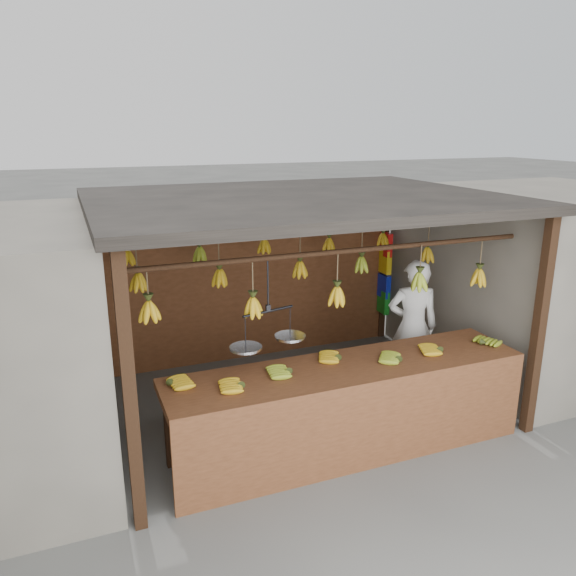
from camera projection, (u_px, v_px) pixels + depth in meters
name	position (u px, v px, depth m)	size (l,w,h in m)	color
ground	(297.00, 401.00, 6.58)	(80.00, 80.00, 0.00)	#5B5B57
stall	(287.00, 230.00, 6.32)	(4.30, 3.30, 2.40)	black
neighbor_right	(544.00, 277.00, 7.54)	(3.00, 3.00, 2.30)	slate
counter	(353.00, 389.00, 5.31)	(3.57, 0.81, 0.96)	brown
hanging_bananas	(296.00, 268.00, 6.13)	(3.58, 2.24, 0.38)	gold
balance_scale	(268.00, 338.00, 5.09)	(0.75, 0.39, 0.80)	black
vendor	(412.00, 327.00, 6.64)	(0.59, 0.39, 1.63)	white
bag_bundles	(384.00, 273.00, 8.19)	(0.08, 0.26, 1.20)	red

